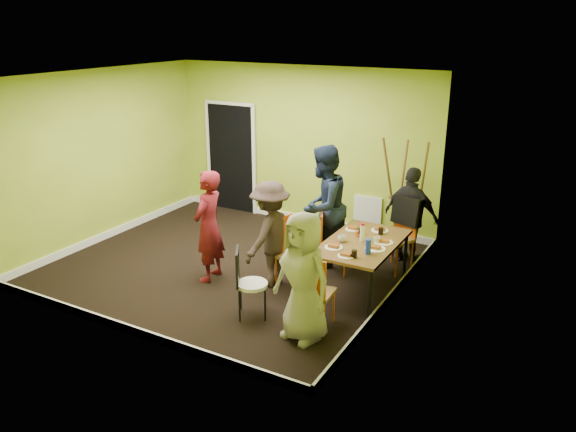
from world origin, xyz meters
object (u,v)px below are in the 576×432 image
object	(u,v)px
chair_back_end	(405,218)
blue_bottle	(368,247)
dining_table	(362,245)
easel	(404,197)
person_left_near	(270,234)
orange_bottle	(357,234)
person_front_end	(303,277)
person_back_end	(411,216)
chair_left_far	(329,239)
chair_front_end	(314,288)
person_left_far	(323,207)
chair_bentwood	(247,279)
person_standing	(209,226)
chair_left_near	(289,248)
thermos	(362,233)

from	to	relation	value
chair_back_end	blue_bottle	xyz separation A→B (m)	(0.01, -1.47, 0.08)
dining_table	easel	distance (m)	1.69
person_left_near	orange_bottle	bearing A→B (deg)	118.67
person_front_end	person_back_end	bearing A→B (deg)	96.06
chair_left_far	chair_front_end	distance (m)	1.61
person_left_far	chair_bentwood	bearing A→B (deg)	1.40
chair_back_end	blue_bottle	distance (m)	1.48
chair_front_end	person_standing	bearing A→B (deg)	160.58
easel	chair_back_end	bearing A→B (deg)	-69.85
chair_left_near	thermos	xyz separation A→B (m)	(0.95, 0.27, 0.31)
dining_table	chair_left_near	world-z (taller)	chair_left_near
dining_table	chair_front_end	xyz separation A→B (m)	(-0.14, -1.13, -0.17)
chair_left_near	blue_bottle	size ratio (longest dim) A/B	5.01
person_front_end	blue_bottle	bearing A→B (deg)	84.33
chair_left_far	person_front_end	xyz separation A→B (m)	(0.51, -1.77, 0.25)
chair_left_near	chair_back_end	distance (m)	1.82
chair_bentwood	thermos	world-z (taller)	thermos
chair_back_end	person_left_far	distance (m)	1.21
person_left_near	person_back_end	bearing A→B (deg)	143.70
person_left_far	chair_left_near	bearing A→B (deg)	-0.72
person_left_far	chair_back_end	bearing A→B (deg)	119.82
orange_bottle	person_back_end	world-z (taller)	person_back_end
chair_left_far	orange_bottle	distance (m)	0.65
chair_back_end	chair_bentwood	size ratio (longest dim) A/B	1.22
chair_left_near	person_standing	distance (m)	1.16
dining_table	person_left_near	xyz separation A→B (m)	(-1.21, -0.34, 0.05)
chair_back_end	person_front_end	distance (m)	2.52
chair_front_end	thermos	size ratio (longest dim) A/B	4.29
blue_bottle	person_back_end	xyz separation A→B (m)	(0.03, 1.69, -0.10)
person_left_near	chair_left_near	bearing A→B (deg)	116.72
dining_table	person_left_far	size ratio (longest dim) A/B	0.82
person_standing	person_front_end	xyz separation A→B (m)	(1.88, -0.76, -0.03)
chair_left_far	person_left_near	size ratio (longest dim) A/B	0.62
chair_left_near	chair_left_far	bearing A→B (deg)	165.14
chair_bentwood	person_standing	distance (m)	1.26
blue_bottle	chair_left_far	bearing A→B (deg)	139.90
chair_left_far	thermos	distance (m)	0.82
easel	chair_left_far	bearing A→B (deg)	-117.74
person_left_near	person_front_end	bearing A→B (deg)	50.09
chair_back_end	blue_bottle	world-z (taller)	chair_back_end
chair_left_far	blue_bottle	bearing A→B (deg)	25.98
person_left_near	person_front_end	size ratio (longest dim) A/B	0.97
person_front_end	chair_back_end	bearing A→B (deg)	96.10
chair_front_end	person_left_near	size ratio (longest dim) A/B	0.63
person_front_end	orange_bottle	bearing A→B (deg)	103.46
blue_bottle	orange_bottle	world-z (taller)	blue_bottle
person_front_end	person_left_near	bearing A→B (deg)	150.01
person_left_far	thermos	bearing A→B (deg)	60.61
chair_bentwood	easel	bearing A→B (deg)	129.68
person_standing	person_left_near	size ratio (longest dim) A/B	1.07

